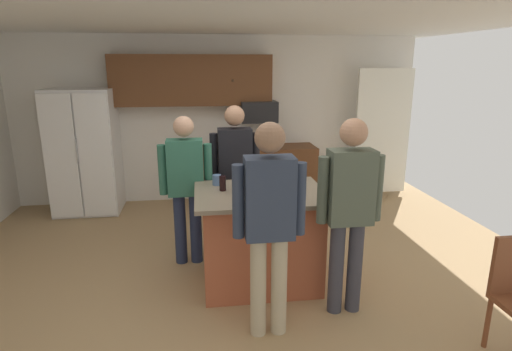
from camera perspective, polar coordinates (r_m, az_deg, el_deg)
The scene contains 17 objects.
floor at distance 4.45m, azimuth -2.81°, elevation -14.02°, with size 7.04×7.04×0.00m, color tan.
ceiling at distance 3.91m, azimuth -3.34°, elevation 21.50°, with size 7.04×7.04×0.00m, color white.
back_wall at distance 6.74m, azimuth -5.13°, elevation 7.69°, with size 6.40×0.10×2.60m, color white.
french_door_window_panel at distance 7.00m, azimuth 16.97°, elevation 5.72°, with size 0.90×0.06×2.00m, color white.
cabinet_run_upper at distance 6.48m, azimuth -8.79°, elevation 12.83°, with size 2.40×0.38×0.75m.
cabinet_run_lower at distance 6.64m, azimuth 0.36°, elevation 0.17°, with size 1.80×0.63×0.90m.
refrigerator at distance 6.59m, azimuth -22.50°, elevation 3.02°, with size 0.92×0.76×1.82m.
microwave_over_range at distance 6.48m, azimuth 0.35°, elevation 8.79°, with size 0.56×0.40×0.32m, color black.
kitchen_island at distance 4.18m, azimuth 0.57°, elevation -8.52°, with size 1.26×0.96×0.97m.
person_guest_right at distance 4.76m, azimuth -2.88°, elevation 0.92°, with size 0.57×0.23×1.72m.
person_guest_by_door at distance 3.60m, azimuth 12.72°, elevation -3.90°, with size 0.57×0.23×1.74m.
person_host_foreground at distance 3.21m, azimuth 1.83°, elevation -5.72°, with size 0.57×0.23×1.76m.
person_elder_center at distance 4.51m, azimuth -9.62°, elevation -0.76°, with size 0.57×0.22×1.64m.
glass_stout_tall at distance 4.03m, azimuth -2.38°, elevation -0.98°, with size 0.07×0.07×0.16m.
tumbler_amber at distance 4.04m, azimuth -4.61°, elevation -1.09°, with size 0.07×0.07×0.15m.
mug_blue_stoneware at distance 4.24m, azimuth -5.38°, elevation -0.60°, with size 0.13×0.09×0.11m.
serving_tray at distance 4.04m, azimuth 2.83°, elevation -1.82°, with size 0.44×0.30×0.04m.
Camera 1 is at (-0.32, -3.87, 2.16)m, focal length 29.06 mm.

